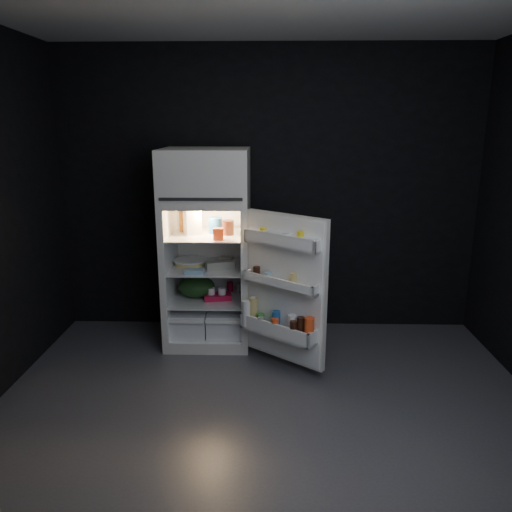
{
  "coord_description": "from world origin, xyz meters",
  "views": [
    {
      "loc": [
        0.0,
        -3.08,
        1.99
      ],
      "look_at": [
        -0.1,
        1.0,
        0.9
      ],
      "focal_mm": 35.0,
      "sensor_mm": 36.0,
      "label": 1
    }
  ],
  "objects_px": {
    "refrigerator": "(208,241)",
    "milk_jug": "(192,221)",
    "egg_carton": "(220,265)",
    "yogurt_tray": "(218,297)",
    "fridge_door": "(283,292)"
  },
  "relations": [
    {
      "from": "fridge_door",
      "to": "refrigerator",
      "type": "bearing_deg",
      "value": 137.92
    },
    {
      "from": "fridge_door",
      "to": "egg_carton",
      "type": "distance_m",
      "value": 0.74
    },
    {
      "from": "refrigerator",
      "to": "yogurt_tray",
      "type": "distance_m",
      "value": 0.52
    },
    {
      "from": "egg_carton",
      "to": "yogurt_tray",
      "type": "bearing_deg",
      "value": 118.99
    },
    {
      "from": "fridge_door",
      "to": "milk_jug",
      "type": "height_order",
      "value": "fridge_door"
    },
    {
      "from": "fridge_door",
      "to": "egg_carton",
      "type": "relative_size",
      "value": 4.77
    },
    {
      "from": "refrigerator",
      "to": "egg_carton",
      "type": "height_order",
      "value": "refrigerator"
    },
    {
      "from": "milk_jug",
      "to": "yogurt_tray",
      "type": "relative_size",
      "value": 0.97
    },
    {
      "from": "fridge_door",
      "to": "yogurt_tray",
      "type": "bearing_deg",
      "value": 138.69
    },
    {
      "from": "fridge_door",
      "to": "yogurt_tray",
      "type": "height_order",
      "value": "fridge_door"
    },
    {
      "from": "refrigerator",
      "to": "milk_jug",
      "type": "distance_m",
      "value": 0.23
    },
    {
      "from": "refrigerator",
      "to": "egg_carton",
      "type": "bearing_deg",
      "value": -45.36
    },
    {
      "from": "egg_carton",
      "to": "milk_jug",
      "type": "bearing_deg",
      "value": 140.85
    },
    {
      "from": "milk_jug",
      "to": "egg_carton",
      "type": "relative_size",
      "value": 0.94
    },
    {
      "from": "milk_jug",
      "to": "egg_carton",
      "type": "height_order",
      "value": "milk_jug"
    }
  ]
}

